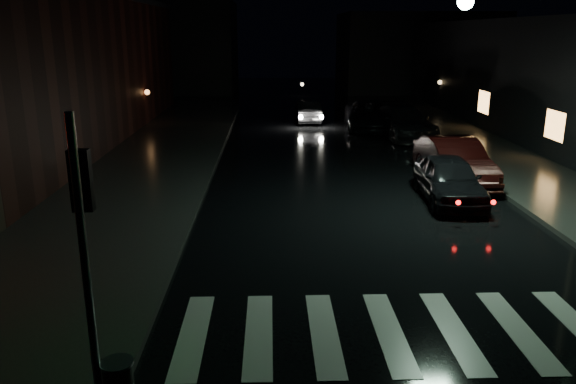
{
  "coord_description": "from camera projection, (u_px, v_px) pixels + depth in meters",
  "views": [
    {
      "loc": [
        0.25,
        -8.67,
        5.32
      ],
      "look_at": [
        0.66,
        4.33,
        1.6
      ],
      "focal_mm": 35.0,
      "sensor_mm": 36.0,
      "label": 1
    }
  ],
  "objects": [
    {
      "name": "ground",
      "position": [
        258.0,
        348.0,
        9.79
      ],
      "size": [
        120.0,
        120.0,
        0.0
      ],
      "primitive_type": "plane",
      "color": "black",
      "rests_on": "ground"
    },
    {
      "name": "sidewalk_left",
      "position": [
        143.0,
        164.0,
        23.07
      ],
      "size": [
        6.0,
        44.0,
        0.15
      ],
      "primitive_type": "cube",
      "color": "#282826",
      "rests_on": "ground"
    },
    {
      "name": "sidewalk_right",
      "position": [
        503.0,
        162.0,
        23.52
      ],
      "size": [
        4.0,
        44.0,
        0.15
      ],
      "primitive_type": "cube",
      "color": "#282826",
      "rests_on": "ground"
    },
    {
      "name": "building_far_left",
      "position": [
        159.0,
        47.0,
        51.63
      ],
      "size": [
        14.0,
        10.0,
        8.0
      ],
      "primitive_type": "cube",
      "color": "black",
      "rests_on": "ground"
    },
    {
      "name": "building_far_right",
      "position": [
        417.0,
        52.0,
        52.5
      ],
      "size": [
        14.0,
        10.0,
        7.0
      ],
      "primitive_type": "cube",
      "color": "black",
      "rests_on": "ground"
    },
    {
      "name": "crosswalk",
      "position": [
        421.0,
        331.0,
        10.36
      ],
      "size": [
        9.0,
        3.0,
        0.01
      ],
      "primitive_type": "cube",
      "color": "beige",
      "rests_on": "ground"
    },
    {
      "name": "signal_pole_corner",
      "position": [
        102.0,
        310.0,
        7.89
      ],
      "size": [
        0.68,
        0.61,
        4.2
      ],
      "color": "slate",
      "rests_on": "ground"
    },
    {
      "name": "parked_car_a",
      "position": [
        449.0,
        179.0,
        18.13
      ],
      "size": [
        1.99,
        4.43,
        1.48
      ],
      "primitive_type": "imported",
      "rotation": [
        0.0,
        0.0,
        -0.06
      ],
      "color": "black",
      "rests_on": "ground"
    },
    {
      "name": "parked_car_b",
      "position": [
        454.0,
        161.0,
        20.34
      ],
      "size": [
        1.84,
        4.95,
        1.62
      ],
      "primitive_type": "imported",
      "rotation": [
        0.0,
        0.0,
        0.03
      ],
      "color": "black",
      "rests_on": "ground"
    },
    {
      "name": "parked_car_c",
      "position": [
        402.0,
        122.0,
        29.12
      ],
      "size": [
        2.94,
        5.92,
        1.65
      ],
      "primitive_type": "imported",
      "rotation": [
        0.0,
        0.0,
        0.11
      ],
      "color": "black",
      "rests_on": "ground"
    },
    {
      "name": "parked_car_d",
      "position": [
        370.0,
        115.0,
        31.58
      ],
      "size": [
        3.08,
        5.88,
        1.58
      ],
      "primitive_type": "imported",
      "rotation": [
        0.0,
        0.0,
        -0.08
      ],
      "color": "black",
      "rests_on": "ground"
    },
    {
      "name": "oncoming_car",
      "position": [
        308.0,
        111.0,
        34.17
      ],
      "size": [
        1.46,
        4.0,
        1.31
      ],
      "primitive_type": "imported",
      "rotation": [
        0.0,
        0.0,
        3.16
      ],
      "color": "black",
      "rests_on": "ground"
    }
  ]
}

